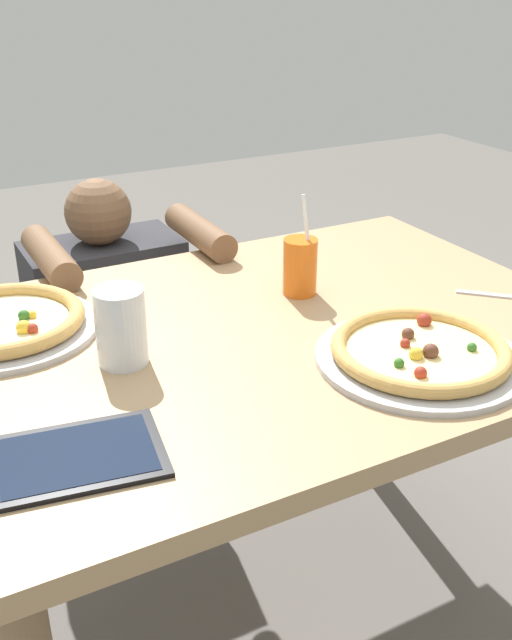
# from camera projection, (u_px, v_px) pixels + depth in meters

# --- Properties ---
(ground_plane) EXTENTS (8.00, 8.00, 0.00)m
(ground_plane) POSITION_uv_depth(u_px,v_px,m) (263.00, 614.00, 1.74)
(ground_plane) COLOR #66605B
(dining_table) EXTENTS (1.27, 0.90, 0.75)m
(dining_table) POSITION_uv_depth(u_px,v_px,m) (265.00, 377.00, 1.46)
(dining_table) COLOR tan
(dining_table) RESTS_ON ground
(pizza_near) EXTENTS (0.36, 0.36, 0.04)m
(pizza_near) POSITION_uv_depth(u_px,v_px,m) (420.00, 353.00, 1.29)
(pizza_near) COLOR #B7B7BC
(pizza_near) RESTS_ON dining_table
(pizza_far) EXTENTS (0.36, 0.36, 0.04)m
(pizza_far) POSITION_uv_depth(u_px,v_px,m) (3.00, 323.00, 1.39)
(pizza_far) COLOR #B7B7BC
(pizza_far) RESTS_ON dining_table
(drink_cup_colored) EXTENTS (0.07, 0.07, 0.21)m
(drink_cup_colored) POSITION_uv_depth(u_px,v_px,m) (300.00, 266.00, 1.54)
(drink_cup_colored) COLOR orange
(drink_cup_colored) RESTS_ON dining_table
(water_cup_clear) EXTENTS (0.09, 0.09, 0.14)m
(water_cup_clear) POSITION_uv_depth(u_px,v_px,m) (121.00, 326.00, 1.27)
(water_cup_clear) COLOR silver
(water_cup_clear) RESTS_ON dining_table
(fork) EXTENTS (0.16, 0.15, 0.00)m
(fork) POSITION_uv_depth(u_px,v_px,m) (512.00, 297.00, 1.54)
(fork) COLOR silver
(fork) RESTS_ON dining_table
(tablet) EXTENTS (0.26, 0.21, 0.01)m
(tablet) POSITION_uv_depth(u_px,v_px,m) (78.00, 457.00, 1.04)
(tablet) COLOR black
(tablet) RESTS_ON dining_table
(diner_seated) EXTENTS (0.43, 0.53, 0.88)m
(diner_seated) POSITION_uv_depth(u_px,v_px,m) (112.00, 353.00, 2.09)
(diner_seated) COLOR #333847
(diner_seated) RESTS_ON ground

